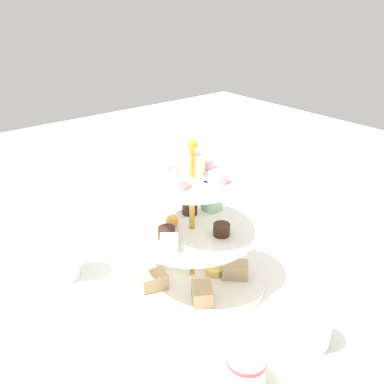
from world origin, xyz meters
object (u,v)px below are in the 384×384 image
butter_knife_left (177,208)px  tiered_serving_stand (192,241)px  water_glass_short_left (311,326)px  teacup_with_saucer (246,372)px  water_glass_tall_right (60,246)px

butter_knife_left → tiered_serving_stand: bearing=99.6°
water_glass_short_left → butter_knife_left: size_ratio=0.39×
butter_knife_left → teacup_with_saucer: bearing=103.8°
tiered_serving_stand → butter_knife_left: size_ratio=1.67×
tiered_serving_stand → water_glass_short_left: size_ratio=4.29×
tiered_serving_stand → water_glass_tall_right: tiered_serving_stand is taller
tiered_serving_stand → water_glass_short_left: tiered_serving_stand is taller
water_glass_short_left → butter_knife_left: (0.12, 0.51, -0.03)m
tiered_serving_stand → water_glass_short_left: 0.26m
tiered_serving_stand → water_glass_tall_right: 0.25m
water_glass_tall_right → tiered_serving_stand: bearing=-41.5°
teacup_with_saucer → water_glass_tall_right: bearing=101.9°
water_glass_short_left → butter_knife_left: water_glass_short_left is taller
water_glass_tall_right → water_glass_short_left: 0.48m
water_glass_tall_right → water_glass_short_left: size_ratio=1.99×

